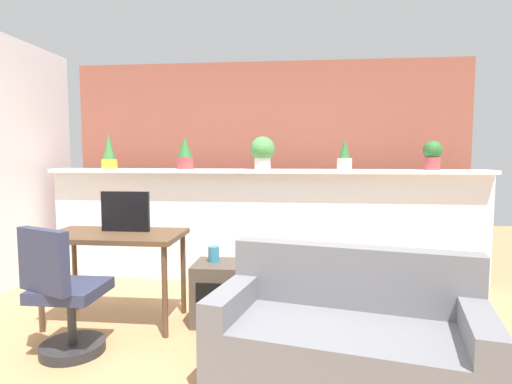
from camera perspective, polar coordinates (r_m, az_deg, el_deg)
name	(u,v)px	position (r m, az deg, el deg)	size (l,w,h in m)	color
ground_plane	(235,373)	(2.90, -2.85, -23.52)	(12.00, 12.00, 0.00)	tan
divider_wall	(263,227)	(4.60, 0.99, -4.81)	(4.73, 0.16, 1.19)	white
plant_shelf	(263,171)	(4.49, 0.96, 2.87)	(4.73, 0.32, 0.04)	white
brick_wall_behind	(268,166)	(5.13, 1.60, 3.55)	(4.73, 0.10, 2.50)	#9E5442
potted_plant_0	(109,153)	(4.98, -19.45, 5.02)	(0.17, 0.17, 0.39)	gold
potted_plant_1	(185,154)	(4.61, -9.68, 5.19)	(0.18, 0.18, 0.35)	#B7474C
potted_plant_2	(263,151)	(4.49, 0.90, 5.59)	(0.26, 0.26, 0.35)	silver
potted_plant_3	(344,156)	(4.46, 12.01, 4.81)	(0.15, 0.15, 0.32)	silver
potted_plant_4	(432,154)	(4.67, 22.98, 4.77)	(0.19, 0.19, 0.30)	#B7474C
desk	(115,243)	(3.64, -18.74, -6.64)	(1.10, 0.60, 0.75)	brown
tv_monitor	(125,211)	(3.64, -17.42, -2.56)	(0.41, 0.04, 0.33)	black
office_chair	(64,301)	(3.23, -24.82, -13.40)	(0.51, 0.51, 0.91)	#262628
side_cube_shelf	(218,293)	(3.56, -5.15, -13.55)	(0.40, 0.41, 0.50)	#4C4238
vase_on_shelf	(214,254)	(3.53, -5.80, -8.42)	(0.09, 0.09, 0.13)	teal
couch	(346,339)	(2.71, 12.18, -19.08)	(1.69, 1.08, 0.80)	slate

